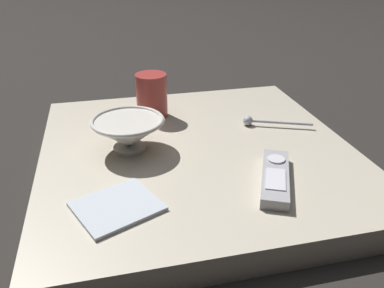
# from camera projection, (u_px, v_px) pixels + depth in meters

# --- Properties ---
(ground_plane) EXTENTS (6.00, 6.00, 0.00)m
(ground_plane) POSITION_uv_depth(u_px,v_px,m) (197.00, 167.00, 0.81)
(ground_plane) COLOR black
(table) EXTENTS (0.61, 0.62, 0.05)m
(table) POSITION_uv_depth(u_px,v_px,m) (197.00, 157.00, 0.80)
(table) COLOR #B7AD99
(table) RESTS_ON ground
(cereal_bowl) EXTENTS (0.14, 0.14, 0.07)m
(cereal_bowl) POSITION_uv_depth(u_px,v_px,m) (128.00, 132.00, 0.76)
(cereal_bowl) COLOR beige
(cereal_bowl) RESTS_ON table
(coffee_mug) EXTENTS (0.07, 0.07, 0.10)m
(coffee_mug) POSITION_uv_depth(u_px,v_px,m) (152.00, 96.00, 0.91)
(coffee_mug) COLOR #A53833
(coffee_mug) RESTS_ON table
(teaspoon) EXTENTS (0.14, 0.07, 0.02)m
(teaspoon) POSITION_uv_depth(u_px,v_px,m) (258.00, 121.00, 0.87)
(teaspoon) COLOR #A3A5B2
(teaspoon) RESTS_ON table
(tv_remote_near) EXTENTS (0.11, 0.17, 0.02)m
(tv_remote_near) POSITION_uv_depth(u_px,v_px,m) (275.00, 177.00, 0.67)
(tv_remote_near) COLOR #9E9EA3
(tv_remote_near) RESTS_ON table
(folded_napkin) EXTENTS (0.15, 0.15, 0.01)m
(folded_napkin) POSITION_uv_depth(u_px,v_px,m) (117.00, 206.00, 0.61)
(folded_napkin) COLOR #B2BCC6
(folded_napkin) RESTS_ON table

